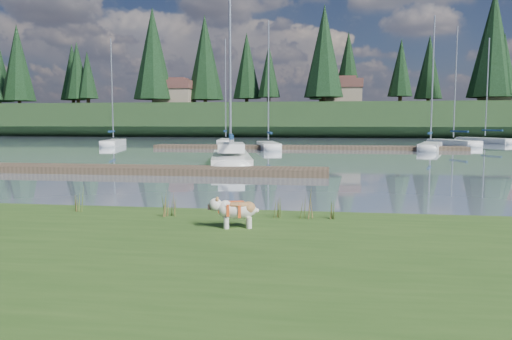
# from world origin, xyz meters

# --- Properties ---
(ground) EXTENTS (200.00, 200.00, 0.00)m
(ground) POSITION_xyz_m (0.00, 30.00, 0.00)
(ground) COLOR gray
(ground) RESTS_ON ground
(bank) EXTENTS (60.00, 9.00, 0.35)m
(bank) POSITION_xyz_m (0.00, -6.00, 0.17)
(bank) COLOR #31511C
(bank) RESTS_ON ground
(ridge) EXTENTS (200.00, 20.00, 5.00)m
(ridge) POSITION_xyz_m (0.00, 73.00, 2.50)
(ridge) COLOR #1B3017
(ridge) RESTS_ON ground
(bulldog) EXTENTS (0.92, 0.48, 0.54)m
(bulldog) POSITION_xyz_m (2.32, -3.37, 0.69)
(bulldog) COLOR silver
(bulldog) RESTS_ON bank
(sailboat_main) EXTENTS (3.86, 9.79, 13.74)m
(sailboat_main) POSITION_xyz_m (-1.38, 14.65, 0.42)
(sailboat_main) COLOR silver
(sailboat_main) RESTS_ON ground
(dock_near) EXTENTS (16.00, 2.00, 0.30)m
(dock_near) POSITION_xyz_m (-4.00, 9.00, 0.15)
(dock_near) COLOR #4C3D2C
(dock_near) RESTS_ON ground
(dock_far) EXTENTS (26.00, 2.20, 0.30)m
(dock_far) POSITION_xyz_m (2.00, 30.00, 0.15)
(dock_far) COLOR #4C3D2C
(dock_far) RESTS_ON ground
(sailboat_bg_0) EXTENTS (3.01, 7.15, 10.30)m
(sailboat_bg_0) POSITION_xyz_m (-16.76, 33.94, 0.32)
(sailboat_bg_0) COLOR silver
(sailboat_bg_0) RESTS_ON ground
(sailboat_bg_1) EXTENTS (2.38, 7.14, 10.57)m
(sailboat_bg_1) POSITION_xyz_m (-6.39, 37.52, 0.33)
(sailboat_bg_1) COLOR silver
(sailboat_bg_1) RESTS_ON ground
(sailboat_bg_2) EXTENTS (3.01, 7.21, 10.74)m
(sailboat_bg_2) POSITION_xyz_m (-1.27, 30.28, 0.33)
(sailboat_bg_2) COLOR silver
(sailboat_bg_2) RESTS_ON ground
(sailboat_bg_3) EXTENTS (3.32, 7.49, 10.90)m
(sailboat_bg_3) POSITION_xyz_m (12.37, 30.94, 0.33)
(sailboat_bg_3) COLOR silver
(sailboat_bg_3) RESTS_ON ground
(sailboat_bg_4) EXTENTS (4.07, 7.79, 11.43)m
(sailboat_bg_4) POSITION_xyz_m (15.59, 38.80, 0.33)
(sailboat_bg_4) COLOR silver
(sailboat_bg_4) RESTS_ON ground
(sailboat_bg_5) EXTENTS (5.18, 7.76, 11.40)m
(sailboat_bg_5) POSITION_xyz_m (20.50, 46.00, 0.32)
(sailboat_bg_5) COLOR silver
(sailboat_bg_5) RESTS_ON ground
(weed_0) EXTENTS (0.17, 0.14, 0.59)m
(weed_0) POSITION_xyz_m (0.70, -2.56, 0.60)
(weed_0) COLOR #475B23
(weed_0) RESTS_ON bank
(weed_1) EXTENTS (0.17, 0.14, 0.50)m
(weed_1) POSITION_xyz_m (0.82, -2.45, 0.56)
(weed_1) COLOR #475B23
(weed_1) RESTS_ON bank
(weed_2) EXTENTS (0.17, 0.14, 0.74)m
(weed_2) POSITION_xyz_m (3.56, -2.32, 0.66)
(weed_2) COLOR #475B23
(weed_2) RESTS_ON bank
(weed_3) EXTENTS (0.17, 0.14, 0.58)m
(weed_3) POSITION_xyz_m (-1.32, -2.33, 0.59)
(weed_3) COLOR #475B23
(weed_3) RESTS_ON bank
(weed_4) EXTENTS (0.17, 0.14, 0.47)m
(weed_4) POSITION_xyz_m (3.01, -2.33, 0.55)
(weed_4) COLOR #475B23
(weed_4) RESTS_ON bank
(weed_5) EXTENTS (0.17, 0.14, 0.50)m
(weed_5) POSITION_xyz_m (4.11, -2.30, 0.56)
(weed_5) COLOR #475B23
(weed_5) RESTS_ON bank
(mud_lip) EXTENTS (60.00, 0.50, 0.14)m
(mud_lip) POSITION_xyz_m (0.00, -1.60, 0.07)
(mud_lip) COLOR #33281C
(mud_lip) RESTS_ON ground
(conifer_1) EXTENTS (4.40, 4.40, 11.30)m
(conifer_1) POSITION_xyz_m (-40.00, 71.00, 11.28)
(conifer_1) COLOR #382619
(conifer_1) RESTS_ON ridge
(conifer_2) EXTENTS (6.60, 6.60, 16.05)m
(conifer_2) POSITION_xyz_m (-25.00, 68.00, 13.54)
(conifer_2) COLOR #382619
(conifer_2) RESTS_ON ridge
(conifer_3) EXTENTS (4.84, 4.84, 12.25)m
(conifer_3) POSITION_xyz_m (-10.00, 72.00, 11.74)
(conifer_3) COLOR #382619
(conifer_3) RESTS_ON ridge
(conifer_4) EXTENTS (6.16, 6.16, 15.10)m
(conifer_4) POSITION_xyz_m (3.00, 66.00, 13.09)
(conifer_4) COLOR #382619
(conifer_4) RESTS_ON ridge
(conifer_5) EXTENTS (3.96, 3.96, 10.35)m
(conifer_5) POSITION_xyz_m (15.00, 70.00, 10.83)
(conifer_5) COLOR #382619
(conifer_5) RESTS_ON ridge
(conifer_6) EXTENTS (7.04, 7.04, 17.00)m
(conifer_6) POSITION_xyz_m (28.00, 68.00, 13.99)
(conifer_6) COLOR #382619
(conifer_6) RESTS_ON ridge
(house_0) EXTENTS (6.30, 5.30, 4.65)m
(house_0) POSITION_xyz_m (-22.00, 70.00, 7.31)
(house_0) COLOR gray
(house_0) RESTS_ON ridge
(house_1) EXTENTS (6.30, 5.30, 4.65)m
(house_1) POSITION_xyz_m (6.00, 71.00, 7.31)
(house_1) COLOR gray
(house_1) RESTS_ON ridge
(house_2) EXTENTS (6.30, 5.30, 4.65)m
(house_2) POSITION_xyz_m (30.00, 69.00, 7.31)
(house_2) COLOR gray
(house_2) RESTS_ON ridge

